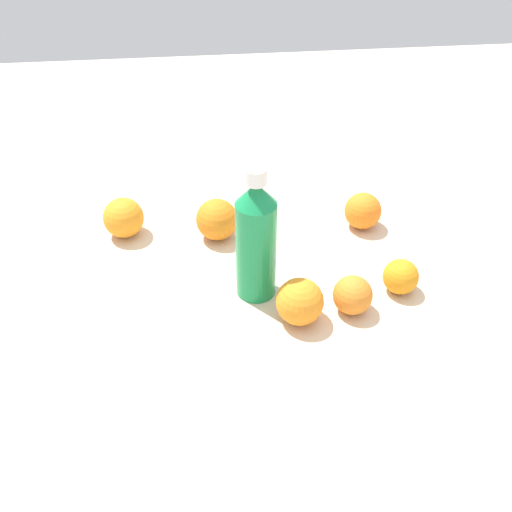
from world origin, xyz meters
TOP-DOWN VIEW (x-y plane):
  - ground_plane at (0.00, 0.00)m, footprint 2.40×2.40m
  - water_bottle at (0.02, -0.01)m, footprint 0.07×0.07m
  - orange_0 at (-0.23, 0.19)m, footprint 0.08×0.08m
  - orange_1 at (0.26, 0.17)m, footprint 0.08×0.08m
  - orange_2 at (0.18, -0.08)m, footprint 0.07×0.07m
  - orange_3 at (0.08, -0.09)m, footprint 0.08×0.08m
  - orange_4 at (-0.04, 0.16)m, footprint 0.08×0.08m
  - orange_5 at (0.27, -0.04)m, footprint 0.06×0.06m

SIDE VIEW (x-z plane):
  - ground_plane at x=0.00m, z-range 0.00..0.00m
  - orange_5 at x=0.27m, z-range 0.00..0.06m
  - orange_2 at x=0.18m, z-range 0.00..0.07m
  - orange_1 at x=0.26m, z-range 0.00..0.08m
  - orange_0 at x=-0.23m, z-range 0.00..0.08m
  - orange_3 at x=0.08m, z-range 0.00..0.08m
  - orange_4 at x=-0.04m, z-range 0.00..0.08m
  - water_bottle at x=0.02m, z-range -0.01..0.24m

